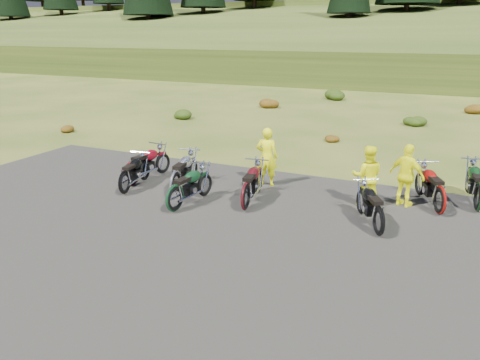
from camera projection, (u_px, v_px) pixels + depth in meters
The scene contains 22 objects.
ground at pixel (254, 217), 11.96m from camera, with size 300.00×300.00×0.00m, color #3B4A18.
gravel_pad at pixel (219, 248), 10.23m from camera, with size 20.00×12.00×0.04m, color black.
hill_slope at pixel (421, 71), 55.19m from camera, with size 300.00×46.00×3.00m, color #2C4015, non-canonical shape.
hill_plateau at pixel (443, 52), 107.06m from camera, with size 300.00×90.00×9.17m, color #2C4015.
shrub_0 at pixel (69, 127), 21.87m from camera, with size 0.77×0.77×0.45m, color #632B0C.
shrub_1 at pixel (182, 113), 25.27m from camera, with size 1.03×1.03×0.61m, color #1A320C.
shrub_2 at pixel (268, 102), 28.67m from camera, with size 1.30×1.30×0.77m, color #632B0C.
shrub_3 at pixel (336, 93), 32.07m from camera, with size 1.56×1.56×0.92m, color #1A320C.
shrub_4 at pixel (330, 136), 20.00m from camera, with size 0.77×0.77×0.45m, color #632B0C.
shrub_5 at pixel (414, 119), 23.40m from camera, with size 1.03×1.03×0.61m, color #1A320C.
shrub_6 at pixel (476, 107), 26.80m from camera, with size 1.30×1.30×0.77m, color #632B0C.
motorcycle_0 at pixel (126, 194), 13.61m from camera, with size 1.93×0.64×1.01m, color black, non-canonical shape.
motorcycle_1 at pixel (133, 186), 14.35m from camera, with size 2.12×0.71×1.11m, color maroon, non-canonical shape.
motorcycle_2 at pixel (175, 212), 12.28m from camera, with size 2.03×0.68×1.06m, color #0E3419, non-canonical shape.
motorcycle_3 at pixel (176, 197), 13.37m from camera, with size 2.17×0.72×1.14m, color silver, non-canonical shape.
motorcycle_4 at pixel (245, 211), 12.38m from camera, with size 2.12×0.71×1.11m, color #440B10, non-canonical shape.
motorcycle_5 at pixel (377, 236), 10.85m from camera, with size 1.98×0.66×1.04m, color black, non-canonical shape.
motorcycle_6 at pixel (438, 215), 12.10m from camera, with size 2.12×0.71×1.11m, color maroon, non-canonical shape.
motorcycle_7 at pixel (476, 212), 12.30m from camera, with size 2.18×0.73×1.14m, color black, non-canonical shape.
person_middle at pixel (267, 158), 14.09m from camera, with size 0.65×0.43×1.79m, color #E9EB0C.
person_right_a at pixel (367, 177), 12.42m from camera, with size 0.81×0.63×1.66m, color #E9EB0C.
person_right_b at pixel (407, 177), 12.41m from camera, with size 0.99×0.41×1.70m, color #E9EB0C.
Camera 1 is at (4.32, -10.23, 4.55)m, focal length 35.00 mm.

